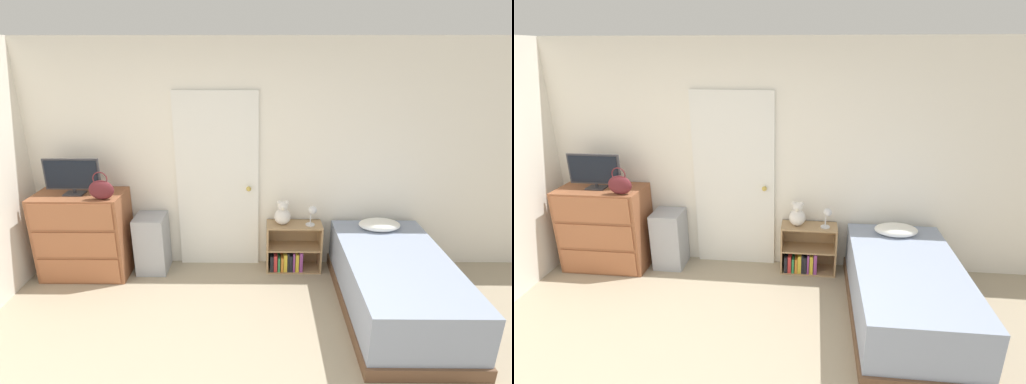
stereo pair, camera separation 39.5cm
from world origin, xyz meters
The scene contains 10 objects.
wall_back centered at (0.00, 2.32, 1.27)m, with size 10.00×0.06×2.55m.
door_closed centered at (-0.05, 2.27, 1.01)m, with size 0.92×0.09×2.02m.
dresser centered at (-1.52, 2.02, 0.48)m, with size 0.94×0.51×0.96m.
tv centered at (-1.55, 2.01, 1.16)m, with size 0.58×0.16×0.39m.
handbag centered at (-1.20, 1.85, 1.07)m, with size 0.26×0.10×0.30m.
storage_bin centered at (-0.80, 2.10, 0.33)m, with size 0.34×0.35×0.67m.
bookshelf centered at (0.78, 2.13, 0.22)m, with size 0.62×0.27×0.57m.
teddy_bear centered at (0.68, 2.13, 0.69)m, with size 0.18×0.18×0.28m.
desk_lamp centered at (1.00, 2.09, 0.72)m, with size 0.12×0.11×0.23m.
bed centered at (1.73, 1.36, 0.28)m, with size 1.00×1.84×0.67m.
Camera 2 is at (0.81, -1.95, 2.41)m, focal length 28.00 mm.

